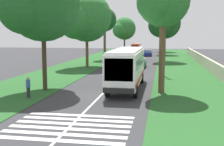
{
  "coord_description": "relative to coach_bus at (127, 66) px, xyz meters",
  "views": [
    {
      "loc": [
        -24.28,
        -4.99,
        5.16
      ],
      "look_at": [
        2.2,
        -0.54,
        1.6
      ],
      "focal_mm": 47.66,
      "sensor_mm": 36.0,
      "label": 1
    }
  ],
  "objects": [
    {
      "name": "roadside_tree_right_3",
      "position": [
        58.26,
        -3.45,
        4.12
      ],
      "size": [
        6.06,
        5.31,
        9.02
      ],
      "color": "#4C3826",
      "rests_on": "grass_verge_right"
    },
    {
      "name": "grass_verge_right",
      "position": [
        11.77,
        -6.4,
        -2.13
      ],
      "size": [
        120.0,
        8.0,
        0.04
      ],
      "primitive_type": "cube",
      "color": "#235623",
      "rests_on": "ground"
    },
    {
      "name": "roadside_tree_left_2",
      "position": [
        -1.91,
        7.48,
        5.41
      ],
      "size": [
        8.19,
        6.64,
        11.04
      ],
      "color": "#3D2D1E",
      "rests_on": "grass_verge_left"
    },
    {
      "name": "coach_bus",
      "position": [
        0.0,
        0.0,
        0.0
      ],
      "size": [
        11.16,
        2.62,
        3.73
      ],
      "color": "white",
      "rests_on": "ground"
    },
    {
      "name": "utility_pole",
      "position": [
        10.32,
        -3.09,
        2.25
      ],
      "size": [
        0.24,
        1.4,
        8.41
      ],
      "color": "#473828",
      "rests_on": "grass_verge_right"
    },
    {
      "name": "trailing_car_0",
      "position": [
        17.94,
        0.11,
        -1.48
      ],
      "size": [
        4.3,
        1.78,
        1.43
      ],
      "color": "#145933",
      "rests_on": "ground"
    },
    {
      "name": "roadside_tree_left_1",
      "position": [
        16.95,
        8.46,
        5.31
      ],
      "size": [
        9.47,
        7.71,
        11.44
      ],
      "color": "brown",
      "rests_on": "grass_verge_left"
    },
    {
      "name": "roadside_tree_right_1",
      "position": [
        47.1,
        -3.35,
        5.02
      ],
      "size": [
        6.25,
        5.27,
        9.93
      ],
      "color": "#4C3826",
      "rests_on": "grass_verge_right"
    },
    {
      "name": "trailing_car_2",
      "position": [
        32.89,
        3.75,
        -1.48
      ],
      "size": [
        4.3,
        1.78,
        1.43
      ],
      "color": "navy",
      "rests_on": "ground"
    },
    {
      "name": "trailing_car_1",
      "position": [
        25.29,
        3.34,
        -1.48
      ],
      "size": [
        4.3,
        1.78,
        1.43
      ],
      "color": "#145933",
      "rests_on": "ground"
    },
    {
      "name": "grass_verge_left",
      "position": [
        11.77,
        10.0,
        -2.13
      ],
      "size": [
        120.0,
        8.0,
        0.04
      ],
      "primitive_type": "cube",
      "color": "#235623",
      "rests_on": "ground"
    },
    {
      "name": "roadside_tree_left_0",
      "position": [
        56.95,
        7.61,
        4.27
      ],
      "size": [
        7.75,
        6.38,
        9.75
      ],
      "color": "#3D2D1E",
      "rests_on": "grass_verge_left"
    },
    {
      "name": "roadside_tree_right_2",
      "position": [
        -1.42,
        -3.09,
        5.65
      ],
      "size": [
        5.48,
        4.52,
        10.2
      ],
      "color": "brown",
      "rests_on": "grass_verge_right"
    },
    {
      "name": "roadside_tree_right_0",
      "position": [
        28.33,
        -3.43,
        4.73
      ],
      "size": [
        7.28,
        5.85,
        9.9
      ],
      "color": "#3D2D1E",
      "rests_on": "grass_verge_right"
    },
    {
      "name": "roadside_wall",
      "position": [
        16.77,
        -9.8,
        -1.31
      ],
      "size": [
        70.0,
        0.4,
        1.58
      ],
      "primitive_type": "cube",
      "color": "#B2A893",
      "rests_on": "grass_verge_right"
    },
    {
      "name": "zebra_crossing",
      "position": [
        -11.98,
        1.8,
        -2.14
      ],
      "size": [
        4.95,
        6.8,
        0.01
      ],
      "color": "silver",
      "rests_on": "ground"
    },
    {
      "name": "trailing_car_3",
      "position": [
        41.9,
        0.03,
        -1.48
      ],
      "size": [
        4.3,
        1.78,
        1.43
      ],
      "color": "navy",
      "rests_on": "ground"
    },
    {
      "name": "roadside_tree_left_3",
      "position": [
        30.85,
        8.2,
        5.61
      ],
      "size": [
        5.82,
        4.68,
        10.23
      ],
      "color": "brown",
      "rests_on": "grass_verge_left"
    },
    {
      "name": "ground",
      "position": [
        -3.23,
        1.8,
        -2.15
      ],
      "size": [
        160.0,
        160.0,
        0.0
      ],
      "primitive_type": "plane",
      "color": "#333335"
    },
    {
      "name": "centre_line",
      "position": [
        11.77,
        1.8,
        -2.14
      ],
      "size": [
        110.0,
        0.16,
        0.01
      ],
      "primitive_type": "cube",
      "color": "silver",
      "rests_on": "ground"
    },
    {
      "name": "pedestrian",
      "position": [
        -5.44,
        7.35,
        -1.24
      ],
      "size": [
        0.34,
        0.34,
        1.69
      ],
      "color": "#26262D",
      "rests_on": "grass_verge_left"
    },
    {
      "name": "trailing_minibus_0",
      "position": [
        51.53,
        3.6,
        -0.6
      ],
      "size": [
        6.0,
        2.14,
        2.53
      ],
      "color": "#CC4C33",
      "rests_on": "ground"
    }
  ]
}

